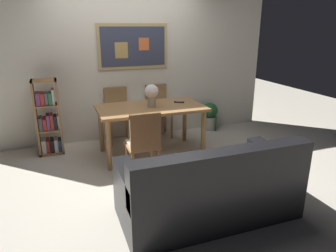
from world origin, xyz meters
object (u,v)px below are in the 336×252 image
object	(u,v)px
potted_ivy	(210,116)
dining_chair_far_right	(158,106)
flower_vase	(152,93)
dining_chair_far_left	(117,110)
dining_table	(151,113)
tv_remote	(179,102)
leather_couch	(210,190)
bookshelf	(49,121)
dining_chair_near_left	(144,140)

from	to	relation	value
potted_ivy	dining_chair_far_right	bearing A→B (deg)	178.54
potted_ivy	flower_vase	size ratio (longest dim) A/B	1.57
dining_chair_far_left	flower_vase	bearing A→B (deg)	-63.57
dining_table	potted_ivy	world-z (taller)	dining_table
dining_chair_far_right	tv_remote	xyz separation A→B (m)	(0.13, -0.68, 0.23)
tv_remote	leather_couch	bearing A→B (deg)	-102.68
dining_table	bookshelf	size ratio (longest dim) A/B	1.36
bookshelf	potted_ivy	distance (m)	2.86
leather_couch	tv_remote	distance (m)	1.99
dining_chair_far_right	flower_vase	distance (m)	0.94
dining_table	potted_ivy	distance (m)	1.62
bookshelf	dining_chair_near_left	bearing A→B (deg)	-50.34
dining_chair_near_left	potted_ivy	bearing A→B (deg)	41.45
dining_chair_far_left	leather_couch	size ratio (longest dim) A/B	0.51
leather_couch	dining_chair_far_right	bearing A→B (deg)	83.41
dining_chair_near_left	bookshelf	distance (m)	1.75
dining_table	flower_vase	xyz separation A→B (m)	(0.02, -0.00, 0.29)
potted_ivy	tv_remote	xyz separation A→B (m)	(-0.90, -0.66, 0.49)
dining_table	tv_remote	distance (m)	0.51
dining_table	potted_ivy	xyz separation A→B (m)	(1.39, 0.74, -0.39)
tv_remote	dining_table	bearing A→B (deg)	-170.27
dining_table	potted_ivy	size ratio (longest dim) A/B	3.02
dining_chair_near_left	flower_vase	distance (m)	0.95
flower_vase	bookshelf	bearing A→B (deg)	158.99
dining_chair_far_left	potted_ivy	world-z (taller)	dining_chair_far_left
dining_table	dining_chair_far_left	size ratio (longest dim) A/B	1.73
dining_chair_far_left	tv_remote	world-z (taller)	dining_chair_far_left
dining_chair_far_left	potted_ivy	distance (m)	1.78
dining_chair_far_right	flower_vase	world-z (taller)	flower_vase
dining_chair_far_left	bookshelf	size ratio (longest dim) A/B	0.79
flower_vase	leather_couch	bearing A→B (deg)	-88.46
dining_table	dining_chair_far_right	size ratio (longest dim) A/B	1.73
dining_chair_far_left	flower_vase	distance (m)	0.95
leather_couch	dining_chair_near_left	bearing A→B (deg)	111.33
leather_couch	potted_ivy	xyz separation A→B (m)	(1.33, 2.55, -0.04)
dining_chair_far_right	dining_chair_far_left	size ratio (longest dim) A/B	1.00
dining_chair_near_left	flower_vase	world-z (taller)	flower_vase
dining_table	flower_vase	world-z (taller)	flower_vase
bookshelf	potted_ivy	world-z (taller)	bookshelf
flower_vase	potted_ivy	bearing A→B (deg)	28.45
dining_table	tv_remote	size ratio (longest dim) A/B	9.99
potted_ivy	dining_chair_far_left	bearing A→B (deg)	179.39
flower_vase	tv_remote	world-z (taller)	flower_vase
dining_chair_near_left	bookshelf	xyz separation A→B (m)	(-1.11, 1.34, -0.01)
dining_chair_near_left	dining_chair_far_right	size ratio (longest dim) A/B	1.00
dining_chair_far_right	dining_table	bearing A→B (deg)	-115.23
tv_remote	flower_vase	bearing A→B (deg)	-169.56
dining_chair_near_left	potted_ivy	distance (m)	2.32
dining_chair_near_left	potted_ivy	xyz separation A→B (m)	(1.73, 1.53, -0.27)
dining_chair_far_left	dining_chair_far_right	bearing A→B (deg)	0.59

